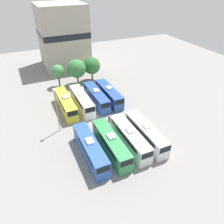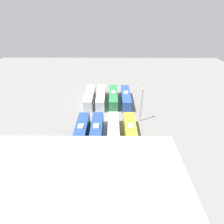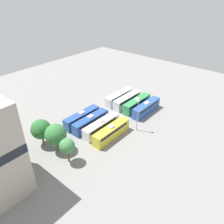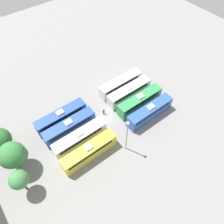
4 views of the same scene
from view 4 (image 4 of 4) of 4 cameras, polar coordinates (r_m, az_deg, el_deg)
ground_plane at (r=50.30m, az=-1.53°, el=-1.64°), size 117.66×117.66×0.00m
bus_0 at (r=49.93m, az=9.80°, el=0.13°), size 2.53×11.82×3.61m
bus_1 at (r=51.60m, az=7.20°, el=2.87°), size 2.53×11.82×3.61m
bus_2 at (r=53.29m, az=4.44°, el=5.25°), size 2.53×11.82×3.61m
bus_3 at (r=55.07m, az=2.20°, el=7.32°), size 2.53×11.82×3.61m
bus_4 at (r=43.99m, az=-6.03°, el=-10.20°), size 2.53×11.82×3.61m
bus_5 at (r=45.76m, az=-8.44°, el=-6.73°), size 2.53×11.82×3.61m
bus_6 at (r=47.65m, az=-11.09°, el=-3.80°), size 2.53×11.82×3.61m
bus_7 at (r=49.57m, az=-13.15°, el=-1.28°), size 2.53×11.82×3.61m
worker_person at (r=50.46m, az=-2.20°, el=0.12°), size 0.36×0.36×1.78m
light_pole at (r=40.90m, az=4.00°, el=-5.25°), size 0.60×0.60×9.37m
tree_0 at (r=41.63m, az=-23.13°, el=-15.96°), size 3.39×3.39×6.22m
tree_1 at (r=44.09m, az=-24.69°, el=-10.17°), size 5.04×5.04×7.18m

